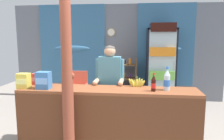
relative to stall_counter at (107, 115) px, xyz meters
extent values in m
plane|color=gray|center=(-0.14, 0.92, -0.55)|extent=(8.14, 8.14, 0.00)
cube|color=slate|center=(-0.14, 2.86, 0.70)|extent=(5.55, 0.12, 2.51)
cube|color=teal|center=(-1.33, 2.77, 0.91)|extent=(1.76, 0.04, 2.10)
ellipsoid|color=teal|center=(-1.33, 2.75, 0.81)|extent=(0.97, 0.10, 0.16)
cube|color=teal|center=(1.13, 2.77, 0.91)|extent=(1.43, 0.04, 2.10)
ellipsoid|color=teal|center=(1.13, 2.75, 0.81)|extent=(0.79, 0.10, 0.16)
cylinder|color=tan|center=(-0.27, 2.78, 1.23)|extent=(0.21, 0.03, 0.21)
cylinder|color=white|center=(-0.27, 2.77, 1.23)|extent=(0.18, 0.01, 0.18)
cube|color=beige|center=(0.80, 2.78, 1.02)|extent=(0.24, 0.02, 0.18)
cube|color=brown|center=(0.00, 0.10, 0.34)|extent=(2.60, 0.50, 0.04)
cube|color=brown|center=(0.00, -0.13, -0.12)|extent=(2.60, 0.04, 0.88)
cube|color=brown|center=(-1.26, 0.10, -0.12)|extent=(0.08, 0.45, 0.88)
cube|color=brown|center=(1.26, 0.10, -0.12)|extent=(0.08, 0.45, 0.88)
cylinder|color=brown|center=(-0.48, -0.30, 0.05)|extent=(0.15, 0.15, 1.21)
cylinder|color=brown|center=(-0.48, -0.30, 1.26)|extent=(0.14, 0.14, 1.21)
ellipsoid|color=brown|center=(-0.41, -0.30, 0.61)|extent=(0.06, 0.05, 0.08)
cube|color=black|center=(0.98, 2.67, 0.38)|extent=(0.68, 0.04, 1.87)
cube|color=black|center=(0.66, 2.37, 0.38)|extent=(0.04, 0.64, 1.87)
cube|color=black|center=(1.30, 2.37, 0.38)|extent=(0.04, 0.64, 1.87)
cube|color=black|center=(0.98, 2.37, 1.30)|extent=(0.68, 0.64, 0.04)
cube|color=black|center=(0.98, 2.37, -0.51)|extent=(0.68, 0.64, 0.08)
cube|color=silver|center=(0.98, 2.06, 0.43)|extent=(0.62, 0.02, 1.71)
cylinder|color=#B7B7BC|center=(1.26, 2.03, 0.38)|extent=(0.02, 0.02, 0.40)
cube|color=silver|center=(0.98, 2.37, 0.14)|extent=(0.60, 0.56, 0.02)
cube|color=#75C64C|center=(0.98, 2.24, 0.25)|extent=(0.56, 0.52, 0.20)
cube|color=silver|center=(0.98, 2.37, 0.68)|extent=(0.60, 0.56, 0.02)
cube|color=orange|center=(0.98, 2.24, 0.79)|extent=(0.56, 0.52, 0.20)
cube|color=silver|center=(0.98, 2.37, 1.22)|extent=(0.60, 0.56, 0.02)
cube|color=black|center=(0.98, 2.24, 1.33)|extent=(0.56, 0.52, 0.20)
cube|color=brown|center=(-0.05, 2.48, 0.02)|extent=(0.04, 0.28, 1.15)
cube|color=brown|center=(0.39, 2.48, 0.02)|extent=(0.04, 0.28, 1.15)
cube|color=brown|center=(0.17, 2.48, 0.42)|extent=(0.44, 0.28, 0.02)
cylinder|color=black|center=(0.11, 2.48, 0.49)|extent=(0.07, 0.07, 0.10)
cylinder|color=orange|center=(0.24, 2.48, 0.50)|extent=(0.07, 0.07, 0.14)
cube|color=brown|center=(0.17, 2.48, 0.08)|extent=(0.44, 0.28, 0.02)
cylinder|color=brown|center=(0.11, 2.48, 0.15)|extent=(0.06, 0.06, 0.12)
cylinder|color=#56286B|center=(0.24, 2.48, 0.14)|extent=(0.05, 0.05, 0.10)
cube|color=brown|center=(0.17, 2.48, -0.27)|extent=(0.44, 0.28, 0.02)
cylinder|color=brown|center=(0.11, 2.48, -0.19)|extent=(0.07, 0.07, 0.14)
cylinder|color=brown|center=(0.24, 2.48, -0.18)|extent=(0.06, 0.06, 0.14)
cube|color=#E5563D|center=(-0.96, 1.88, -0.11)|extent=(0.47, 0.47, 0.04)
cube|color=#E5563D|center=(-0.97, 2.07, 0.11)|extent=(0.42, 0.07, 0.40)
cylinder|color=#E5563D|center=(-1.14, 1.67, -0.33)|extent=(0.04, 0.04, 0.44)
cylinder|color=#E5563D|center=(-0.76, 1.70, -0.33)|extent=(0.04, 0.04, 0.44)
cylinder|color=#E5563D|center=(-1.16, 2.05, -0.33)|extent=(0.04, 0.04, 0.44)
cylinder|color=#E5563D|center=(-0.78, 2.08, -0.33)|extent=(0.04, 0.04, 0.44)
cube|color=#E5563D|center=(-1.16, 1.86, 0.01)|extent=(0.07, 0.40, 0.03)
cube|color=#E5563D|center=(-0.76, 1.89, 0.01)|extent=(0.07, 0.40, 0.03)
cylinder|color=#28282D|center=(-0.11, 0.58, -0.15)|extent=(0.11, 0.11, 0.81)
cylinder|color=#28282D|center=(0.04, 0.58, -0.15)|extent=(0.11, 0.11, 0.81)
cube|color=teal|center=(-0.03, 0.58, 0.52)|extent=(0.37, 0.20, 0.53)
sphere|color=tan|center=(-0.03, 0.58, 0.88)|extent=(0.19, 0.19, 0.19)
ellipsoid|color=#4C4742|center=(-0.03, 0.59, 0.92)|extent=(0.18, 0.18, 0.10)
cylinder|color=teal|center=(-0.23, 0.58, 0.58)|extent=(0.08, 0.08, 0.35)
cylinder|color=tan|center=(-0.23, 0.43, 0.40)|extent=(0.07, 0.26, 0.07)
sphere|color=tan|center=(-0.23, 0.30, 0.40)|extent=(0.08, 0.08, 0.08)
cylinder|color=teal|center=(0.16, 0.58, 0.58)|extent=(0.08, 0.08, 0.35)
cylinder|color=tan|center=(0.16, 0.43, 0.40)|extent=(0.07, 0.26, 0.07)
sphere|color=tan|center=(0.16, 0.30, 0.40)|extent=(0.08, 0.08, 0.08)
cylinder|color=silver|center=(0.83, 0.11, 0.47)|extent=(0.09, 0.09, 0.21)
cone|color=silver|center=(0.83, 0.11, 0.62)|extent=(0.09, 0.09, 0.09)
cylinder|color=blue|center=(0.83, 0.11, 0.68)|extent=(0.04, 0.04, 0.03)
cylinder|color=blue|center=(0.83, 0.11, 0.47)|extent=(0.09, 0.09, 0.09)
cylinder|color=black|center=(0.64, 0.03, 0.44)|extent=(0.06, 0.06, 0.16)
cone|color=black|center=(0.64, 0.03, 0.56)|extent=(0.06, 0.06, 0.07)
cylinder|color=red|center=(0.64, 0.03, 0.61)|extent=(0.03, 0.03, 0.03)
cylinder|color=red|center=(0.64, 0.03, 0.44)|extent=(0.07, 0.07, 0.07)
cube|color=#3D75B7|center=(-0.93, 0.00, 0.49)|extent=(0.19, 0.16, 0.25)
cube|color=#7CB5F7|center=(-0.93, -0.08, 0.49)|extent=(0.17, 0.00, 0.09)
cube|color=#E5422D|center=(-1.12, 0.27, 0.45)|extent=(0.24, 0.11, 0.17)
cube|color=#FF826D|center=(-1.12, 0.22, 0.45)|extent=(0.21, 0.00, 0.06)
cube|color=#EAD14C|center=(-1.23, 0.00, 0.47)|extent=(0.17, 0.14, 0.22)
cube|color=#FFFF8C|center=(-1.23, -0.07, 0.47)|extent=(0.15, 0.00, 0.08)
ellipsoid|color=#DBCC42|center=(0.32, 0.29, 0.42)|extent=(0.09, 0.04, 0.14)
ellipsoid|color=#DBCC42|center=(0.35, 0.27, 0.42)|extent=(0.07, 0.04, 0.13)
ellipsoid|color=#DBCC42|center=(0.38, 0.29, 0.41)|extent=(0.06, 0.03, 0.12)
ellipsoid|color=#DBCC42|center=(0.41, 0.28, 0.43)|extent=(0.04, 0.04, 0.14)
ellipsoid|color=#DBCC42|center=(0.44, 0.29, 0.43)|extent=(0.06, 0.04, 0.15)
ellipsoid|color=#DBCC42|center=(0.47, 0.28, 0.42)|extent=(0.08, 0.04, 0.14)
ellipsoid|color=#DBCC42|center=(0.50, 0.28, 0.41)|extent=(0.10, 0.04, 0.12)
cylinder|color=olive|center=(0.41, 0.28, 0.49)|extent=(0.02, 0.02, 0.05)
camera|label=1|loc=(0.41, -2.96, 1.10)|focal=34.96mm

